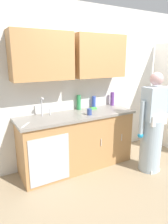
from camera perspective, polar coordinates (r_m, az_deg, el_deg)
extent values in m
plane|color=#998466|center=(3.47, 12.27, -17.22)|extent=(9.00, 9.00, 0.00)
cube|color=silver|center=(3.80, 2.79, 7.77)|extent=(4.80, 0.10, 2.70)
cube|color=#B27F4C|center=(3.12, -11.78, 15.10)|extent=(0.91, 0.34, 0.70)
cube|color=#B27F4C|center=(3.56, 4.09, 15.32)|extent=(0.91, 0.34, 0.70)
cube|color=#B27F4C|center=(3.48, -2.01, -8.33)|extent=(1.90, 0.60, 0.90)
cube|color=#B7BABF|center=(3.03, -9.57, -13.23)|extent=(0.60, 0.01, 0.72)
cylinder|color=silver|center=(3.35, 4.85, -8.47)|extent=(0.01, 0.01, 0.12)
cylinder|color=silver|center=(3.60, 10.51, -7.01)|extent=(0.01, 0.01, 0.12)
cube|color=gray|center=(3.32, -2.09, -0.87)|extent=(1.96, 0.66, 0.04)
cube|color=#B7BABF|center=(3.14, -10.04, -2.16)|extent=(0.50, 0.36, 0.03)
cylinder|color=#B7BABF|center=(3.22, -11.76, 1.42)|extent=(0.02, 0.02, 0.30)
sphere|color=#B7BABF|center=(3.13, -11.55, 3.68)|extent=(0.04, 0.04, 0.04)
cylinder|color=#B7BABF|center=(3.28, -9.52, -0.01)|extent=(0.02, 0.02, 0.10)
cube|color=white|center=(3.72, 17.89, -14.70)|extent=(0.20, 0.26, 0.06)
cylinder|color=#A3B7C6|center=(3.55, 18.18, -8.80)|extent=(0.34, 0.34, 0.88)
cube|color=#A3B7C6|center=(3.34, 19.16, 2.28)|extent=(0.38, 0.22, 0.52)
sphere|color=#CA9D9B|center=(3.28, 19.73, 8.75)|extent=(0.20, 0.20, 0.20)
cube|color=white|center=(3.32, 20.34, -2.17)|extent=(0.32, 0.04, 0.16)
cylinder|color=#A3B7C6|center=(3.24, 15.87, -1.77)|extent=(0.07, 0.07, 0.55)
sphere|color=#1E8CCC|center=(3.33, 15.53, -6.31)|extent=(0.09, 0.09, 0.09)
cylinder|color=#A3B7C6|center=(3.57, 21.07, -0.66)|extent=(0.07, 0.07, 0.55)
sphere|color=#1E8CCC|center=(3.65, 20.67, -4.81)|extent=(0.09, 0.09, 0.09)
cylinder|color=#66388C|center=(3.93, 7.92, 3.69)|extent=(0.07, 0.07, 0.25)
cylinder|color=#2D8C4C|center=(3.57, -1.48, 2.71)|extent=(0.07, 0.07, 0.26)
cylinder|color=#334CB2|center=(3.72, 2.79, 2.85)|extent=(0.07, 0.07, 0.21)
cylinder|color=#33478C|center=(3.25, 1.53, 0.06)|extent=(0.08, 0.08, 0.10)
cube|color=silver|center=(2.88, -16.11, -3.49)|extent=(0.16, 0.21, 0.01)
cube|color=#4CBF4C|center=(3.62, 2.62, 1.04)|extent=(0.11, 0.07, 0.03)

